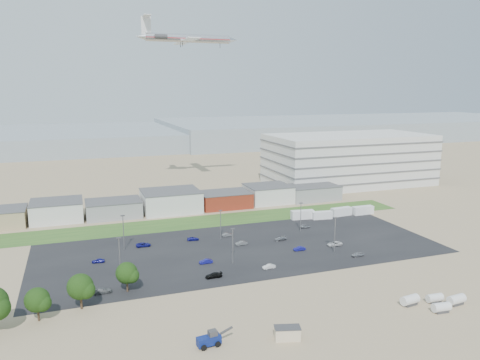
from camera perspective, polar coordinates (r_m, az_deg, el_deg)
name	(u,v)px	position (r m, az deg, el deg)	size (l,w,h in m)	color
ground	(249,275)	(123.64, 1.07, -11.45)	(700.00, 700.00, 0.00)	#998661
parking_lot	(241,248)	(142.80, 0.10, -8.31)	(120.00, 50.00, 0.01)	black
grass_strip	(198,222)	(170.60, -5.15, -5.12)	(160.00, 16.00, 0.02)	#2E5720
hills_backdrop	(167,137)	(431.59, -8.85, 5.17)	(700.00, 200.00, 9.00)	gray
building_row	(143,203)	(184.53, -11.79, -2.79)	(170.00, 20.00, 8.00)	silver
parking_garage	(349,159)	(242.90, 13.11, 2.48)	(80.00, 40.00, 25.00)	silver
portable_shed	(287,333)	(94.69, 5.79, -18.08)	(5.02, 2.61, 2.53)	beige
telehandler	(209,339)	(92.14, -3.83, -18.76)	(7.20, 2.40, 3.00)	navy
storage_tank_nw	(410,300)	(113.63, 20.00, -13.56)	(4.17, 2.09, 2.50)	silver
storage_tank_ne	(435,298)	(116.94, 22.64, -13.11)	(3.67, 1.84, 2.20)	silver
storage_tank_sw	(441,307)	(112.77, 23.34, -14.04)	(3.91, 1.96, 2.35)	silver
storage_tank_se	(456,299)	(117.73, 24.87, -13.06)	(4.12, 2.06, 2.47)	silver
box_trailer_a	(302,215)	(175.11, 7.61, -4.21)	(8.54, 2.67, 3.20)	silver
box_trailer_b	(322,215)	(176.20, 9.97, -4.25)	(7.48, 2.34, 2.81)	silver
box_trailer_c	(341,212)	(182.07, 12.24, -3.79)	(8.25, 2.58, 3.09)	silver
box_trailer_d	(363,210)	(186.06, 14.75, -3.58)	(8.34, 2.61, 3.13)	silver
tree_left	(37,302)	(107.78, -23.47, -13.54)	(5.46, 5.46, 8.19)	black
tree_mid	(80,289)	(109.71, -18.88, -12.51)	(6.05, 6.05, 9.08)	black
tree_right	(127,275)	(115.56, -13.64, -11.22)	(5.50, 5.50, 8.25)	black
tree_near	(127,277)	(117.17, -13.65, -11.44)	(4.12, 4.12, 6.18)	black
lightpole_front_l	(120,258)	(123.65, -14.46, -9.16)	(1.25, 0.52, 10.67)	slate
lightpole_front_m	(233,246)	(128.99, -0.90, -8.07)	(1.19, 0.50, 10.16)	slate
lightpole_front_r	(335,235)	(140.61, 11.47, -6.57)	(1.25, 0.52, 10.60)	slate
lightpole_back_l	(124,233)	(144.18, -14.01, -6.24)	(1.25, 0.52, 10.63)	slate
lightpole_back_m	(221,225)	(149.66, -2.38, -5.48)	(1.13, 0.47, 9.59)	slate
lightpole_back_r	(301,217)	(159.02, 7.41, -4.50)	(1.17, 0.49, 9.95)	slate
airliner	(188,38)	(222.62, -6.33, 16.80)	(47.31, 32.25, 13.98)	silver
parked_car_0	(335,244)	(147.56, 11.46, -7.63)	(2.17, 4.70, 1.31)	silver
parked_car_1	(299,249)	(141.74, 7.26, -8.29)	(1.27, 3.65, 1.20)	navy
parked_car_2	(358,254)	(140.03, 14.15, -8.78)	(1.47, 3.66, 1.25)	#A5A5AA
parked_car_3	(214,275)	(121.70, -3.22, -11.52)	(1.77, 4.36, 1.26)	black
parked_car_4	(206,261)	(131.04, -4.18, -9.86)	(1.29, 3.70, 1.22)	navy
parked_car_5	(98,261)	(137.04, -16.91, -9.39)	(1.38, 3.44, 1.17)	navy
parked_car_6	(193,239)	(150.37, -5.75, -7.14)	(1.53, 3.76, 1.09)	navy
parked_car_7	(241,243)	(145.35, 0.16, -7.70)	(1.31, 3.76, 1.24)	#595B5E
parked_car_8	(305,226)	(164.12, 7.89, -5.62)	(1.40, 3.48, 1.19)	#A5A5AA
parked_car_9	(143,245)	(146.97, -11.70, -7.72)	(2.07, 4.48, 1.24)	navy
parked_car_10	(103,291)	(117.55, -16.40, -12.81)	(1.78, 4.38, 1.27)	#595B5E
parked_car_11	(228,235)	(153.59, -1.52, -6.68)	(1.23, 3.54, 1.17)	#595B5E
parked_car_12	(280,239)	(150.22, 4.96, -7.13)	(1.62, 3.99, 1.16)	#A5A5AA
parked_car_13	(269,266)	(127.47, 3.55, -10.48)	(1.23, 3.54, 1.17)	silver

